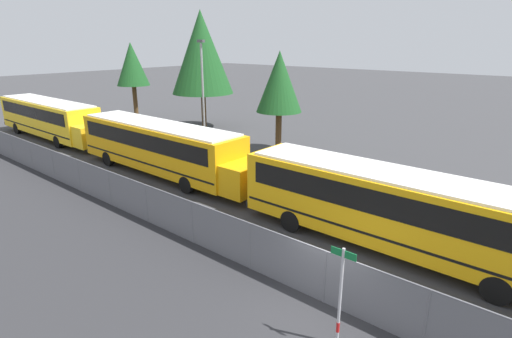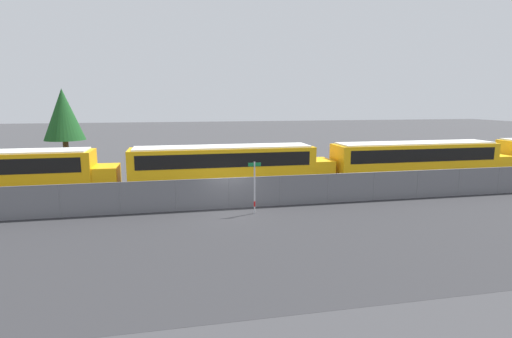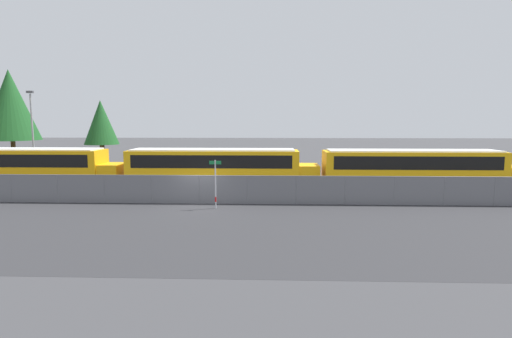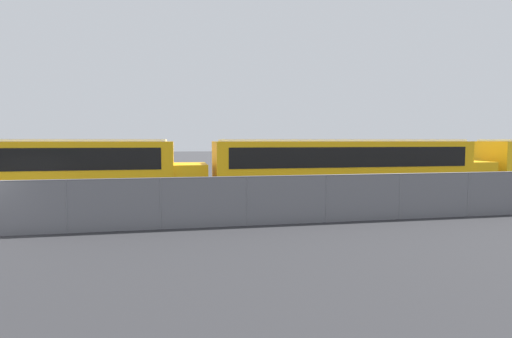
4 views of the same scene
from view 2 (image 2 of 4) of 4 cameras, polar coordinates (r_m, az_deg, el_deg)
ground_plane at (r=23.27m, az=-3.81°, el=-5.63°), size 200.00×200.00×0.00m
road_strip at (r=17.62m, az=-1.01°, el=-10.68°), size 118.63×12.00×0.01m
fence at (r=23.04m, az=-3.83°, el=-3.42°), size 84.70×0.07×1.81m
school_bus_2 at (r=27.36m, az=-4.04°, el=0.66°), size 14.04×2.62×3.13m
school_bus_3 at (r=32.15m, az=22.14°, el=1.32°), size 14.04×2.62×3.13m
street_sign at (r=21.81m, az=-0.21°, el=-2.49°), size 0.70×0.09×2.89m
tree_1 at (r=36.80m, az=-25.82°, el=6.96°), size 3.25×3.25×7.17m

